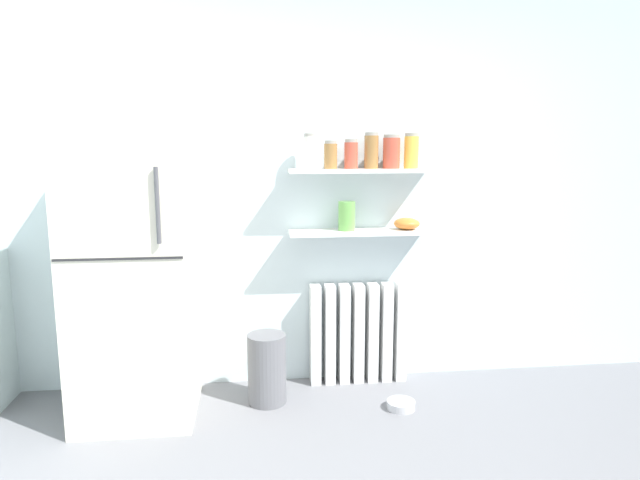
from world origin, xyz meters
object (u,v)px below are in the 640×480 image
at_px(storage_jar_0, 310,151).
at_px(storage_jar_2, 351,154).
at_px(storage_jar_1, 331,155).
at_px(storage_jar_3, 371,151).
at_px(trash_bin, 267,369).
at_px(pet_food_bowl, 401,405).
at_px(vase, 347,216).
at_px(storage_jar_4, 391,152).
at_px(radiator, 358,333).
at_px(storage_jar_5, 411,151).
at_px(shelf_bowl, 407,224).
at_px(refrigerator, 134,277).

xyz_separation_m(storage_jar_0, storage_jar_2, (0.26, 0.00, -0.02)).
distance_m(storage_jar_1, storage_jar_3, 0.27).
bearing_deg(storage_jar_3, trash_bin, -162.00).
distance_m(storage_jar_3, pet_food_bowl, 1.61).
height_order(vase, trash_bin, vase).
bearing_deg(storage_jar_0, storage_jar_4, 0.00).
distance_m(radiator, vase, 0.82).
bearing_deg(trash_bin, storage_jar_2, 21.86).
xyz_separation_m(storage_jar_3, storage_jar_5, (0.26, 0.00, -0.00)).
distance_m(radiator, storage_jar_3, 1.23).
relative_size(storage_jar_2, shelf_bowl, 1.10).
height_order(storage_jar_3, storage_jar_4, storage_jar_3).
relative_size(storage_jar_2, storage_jar_4, 0.87).
xyz_separation_m(shelf_bowl, trash_bin, (-0.94, -0.23, -0.88)).
relative_size(storage_jar_2, storage_jar_3, 0.81).
xyz_separation_m(storage_jar_4, trash_bin, (-0.83, -0.23, -1.35)).
relative_size(vase, shelf_bowl, 1.12).
xyz_separation_m(storage_jar_5, shelf_bowl, (-0.02, -0.00, -0.48)).
xyz_separation_m(vase, pet_food_bowl, (0.28, -0.42, -1.13)).
xyz_separation_m(shelf_bowl, pet_food_bowl, (-0.12, -0.42, -1.07)).
xyz_separation_m(storage_jar_0, storage_jar_1, (0.13, 0.00, -0.02)).
bearing_deg(radiator, storage_jar_2, -155.60).
xyz_separation_m(storage_jar_2, storage_jar_4, (0.26, 0.00, 0.01)).
height_order(storage_jar_1, storage_jar_2, storage_jar_2).
distance_m(storage_jar_3, vase, 0.45).
height_order(storage_jar_1, pet_food_bowl, storage_jar_1).
height_order(storage_jar_1, trash_bin, storage_jar_1).
distance_m(refrigerator, storage_jar_2, 1.54).
distance_m(refrigerator, vase, 1.37).
xyz_separation_m(storage_jar_0, pet_food_bowl, (0.52, -0.42, -1.55)).
distance_m(storage_jar_3, trash_bin, 1.54).
bearing_deg(trash_bin, vase, 22.77).
distance_m(storage_jar_0, vase, 0.48).
distance_m(refrigerator, storage_jar_4, 1.78).
height_order(storage_jar_0, shelf_bowl, storage_jar_0).
bearing_deg(storage_jar_3, storage_jar_0, -180.00).
distance_m(storage_jar_2, trash_bin, 1.46).
bearing_deg(shelf_bowl, storage_jar_2, 180.00).
bearing_deg(storage_jar_0, radiator, 5.18).
relative_size(radiator, storage_jar_0, 3.07).
bearing_deg(refrigerator, storage_jar_3, 9.41).
height_order(storage_jar_2, vase, storage_jar_2).
bearing_deg(refrigerator, trash_bin, 1.29).
relative_size(storage_jar_0, storage_jar_3, 0.97).
xyz_separation_m(refrigerator, storage_jar_2, (1.34, 0.24, 0.72)).
height_order(storage_jar_4, shelf_bowl, storage_jar_4).
xyz_separation_m(vase, shelf_bowl, (0.40, 0.00, -0.06)).
bearing_deg(storage_jar_0, shelf_bowl, 0.00).
distance_m(storage_jar_1, vase, 0.41).
bearing_deg(radiator, vase, -161.74).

